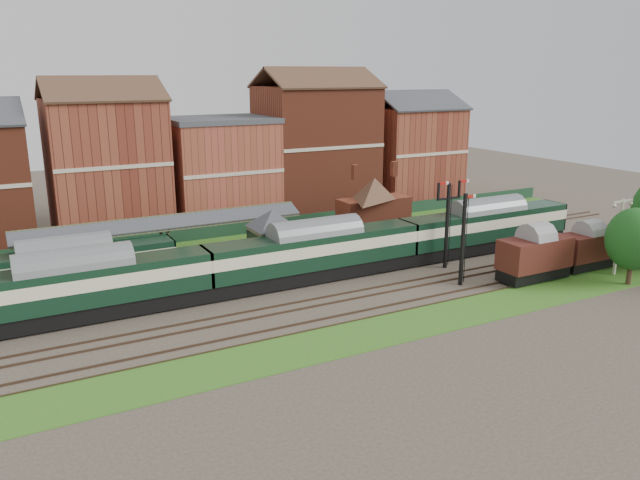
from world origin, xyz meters
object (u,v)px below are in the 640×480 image
signal_box (273,240)px  platform_railcar (66,267)px  dmu_train (315,252)px  goods_van_a (535,255)px  semaphore_bracket (448,219)px

signal_box → platform_railcar: size_ratio=0.34×
signal_box → dmu_train: bearing=-51.5°
platform_railcar → goods_van_a: size_ratio=2.66×
dmu_train → goods_van_a: dmu_train is taller
dmu_train → platform_railcar: size_ratio=3.36×
signal_box → platform_railcar: bearing=169.2°
platform_railcar → dmu_train: bearing=-18.4°
dmu_train → goods_van_a: bearing=-28.0°
platform_railcar → goods_van_a: 39.61m
dmu_train → platform_railcar: bearing=161.6°
semaphore_bracket → dmu_train: size_ratio=0.14×
semaphore_bracket → dmu_train: 12.85m
semaphore_bracket → dmu_train: semaphore_bracket is taller
semaphore_bracket → signal_box: bearing=159.1°
signal_box → semaphore_bracket: bearing=-20.9°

